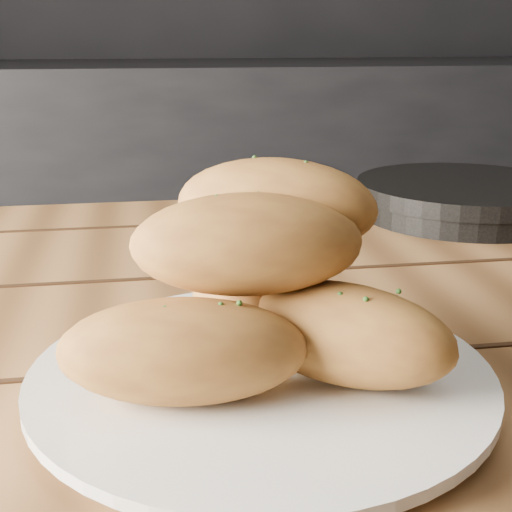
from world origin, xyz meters
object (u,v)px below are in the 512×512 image
(table, at_px, (388,400))
(skillet, at_px, (466,198))
(plate, at_px, (261,379))
(bread_rolls, at_px, (258,286))

(table, bearing_deg, skillet, 55.29)
(plate, height_order, bread_rolls, bread_rolls)
(plate, bearing_deg, skillet, 51.30)
(plate, relative_size, bread_rolls, 1.19)
(plate, bearing_deg, table, 44.41)
(bread_rolls, height_order, skillet, bread_rolls)
(table, distance_m, bread_rolls, 0.27)
(plate, height_order, skillet, skillet)
(plate, xyz_separation_m, bread_rolls, (-0.00, 0.00, 0.07))
(skillet, bearing_deg, plate, -128.70)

